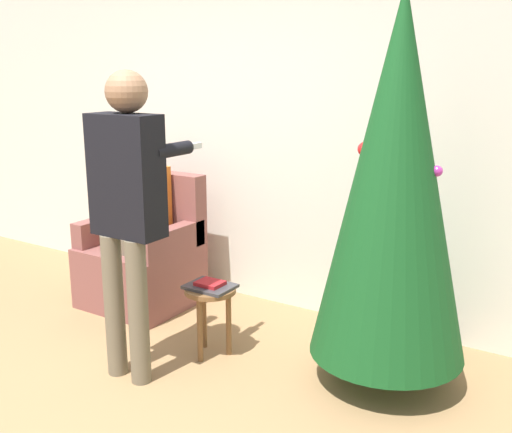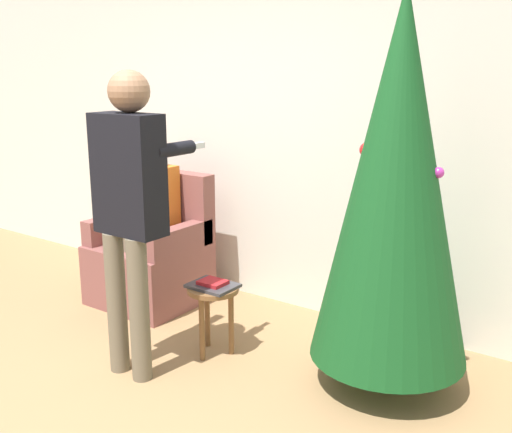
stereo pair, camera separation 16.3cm
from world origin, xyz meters
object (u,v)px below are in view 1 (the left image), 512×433
(person_standing, at_px, (127,198))
(side_stool, at_px, (210,301))
(person_seated, at_px, (139,216))
(armchair, at_px, (144,260))
(christmas_tree, at_px, (395,179))

(person_standing, xyz_separation_m, side_stool, (0.24, 0.45, -0.74))
(person_seated, bearing_deg, armchair, 90.00)
(armchair, xyz_separation_m, person_seated, (0.00, -0.03, 0.37))
(person_standing, bearing_deg, person_seated, 130.69)
(christmas_tree, height_order, person_seated, christmas_tree)
(christmas_tree, distance_m, person_seated, 2.14)
(person_standing, bearing_deg, christmas_tree, 29.08)
(christmas_tree, xyz_separation_m, person_standing, (-1.33, -0.74, -0.13))
(person_seated, relative_size, person_standing, 0.71)
(christmas_tree, relative_size, side_stool, 4.95)
(person_seated, height_order, side_stool, person_seated)
(armchair, distance_m, person_seated, 0.37)
(christmas_tree, height_order, person_standing, christmas_tree)
(person_seated, xyz_separation_m, person_standing, (0.75, -0.87, 0.39))
(person_standing, bearing_deg, armchair, 129.74)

